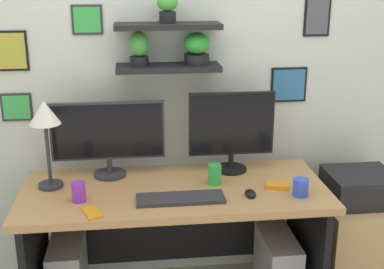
# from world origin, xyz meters

# --- Properties ---
(back_wall_assembly) EXTENTS (4.40, 0.24, 2.70)m
(back_wall_assembly) POSITION_xyz_m (-0.00, 0.44, 1.35)
(back_wall_assembly) COLOR silver
(back_wall_assembly) RESTS_ON ground
(desk) EXTENTS (1.61, 0.68, 0.75)m
(desk) POSITION_xyz_m (0.00, 0.05, 0.54)
(desk) COLOR tan
(desk) RESTS_ON ground
(monitor_left) EXTENTS (0.62, 0.18, 0.42)m
(monitor_left) POSITION_xyz_m (-0.34, 0.22, 0.99)
(monitor_left) COLOR #2D2D33
(monitor_left) RESTS_ON desk
(monitor_right) EXTENTS (0.48, 0.18, 0.46)m
(monitor_right) POSITION_xyz_m (0.34, 0.22, 1.00)
(monitor_right) COLOR black
(monitor_right) RESTS_ON desk
(keyboard) EXTENTS (0.44, 0.14, 0.02)m
(keyboard) POSITION_xyz_m (0.02, -0.16, 0.76)
(keyboard) COLOR #2D2D33
(keyboard) RESTS_ON desk
(computer_mouse) EXTENTS (0.06, 0.09, 0.03)m
(computer_mouse) POSITION_xyz_m (0.38, -0.15, 0.77)
(computer_mouse) COLOR black
(computer_mouse) RESTS_ON desk
(desk_lamp) EXTENTS (0.16, 0.16, 0.47)m
(desk_lamp) POSITION_xyz_m (-0.65, 0.09, 1.11)
(desk_lamp) COLOR #2D2D33
(desk_lamp) RESTS_ON desk
(cell_phone) EXTENTS (0.12, 0.16, 0.01)m
(cell_phone) POSITION_xyz_m (-0.41, -0.25, 0.76)
(cell_phone) COLOR orange
(cell_phone) RESTS_ON desk
(coffee_mug) EXTENTS (0.08, 0.08, 0.09)m
(coffee_mug) POSITION_xyz_m (0.63, -0.17, 0.80)
(coffee_mug) COLOR blue
(coffee_mug) RESTS_ON desk
(pen_cup) EXTENTS (0.07, 0.07, 0.10)m
(pen_cup) POSITION_xyz_m (-0.48, -0.11, 0.80)
(pen_cup) COLOR purple
(pen_cup) RESTS_ON desk
(scissors_tray) EXTENTS (0.14, 0.11, 0.02)m
(scissors_tray) POSITION_xyz_m (0.54, -0.06, 0.76)
(scissors_tray) COLOR orange
(scissors_tray) RESTS_ON desk
(water_cup) EXTENTS (0.07, 0.07, 0.11)m
(water_cup) POSITION_xyz_m (0.22, 0.02, 0.81)
(water_cup) COLOR green
(water_cup) RESTS_ON desk
(drawer_cabinet) EXTENTS (0.44, 0.50, 0.56)m
(drawer_cabinet) POSITION_xyz_m (1.09, 0.12, 0.28)
(drawer_cabinet) COLOR tan
(drawer_cabinet) RESTS_ON ground
(printer) EXTENTS (0.38, 0.34, 0.17)m
(printer) POSITION_xyz_m (1.09, 0.12, 0.65)
(printer) COLOR black
(printer) RESTS_ON drawer_cabinet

